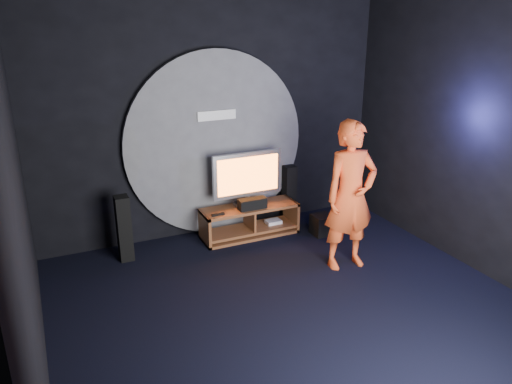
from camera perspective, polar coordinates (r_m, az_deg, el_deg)
floor at (r=5.52m, az=4.97°, el=-13.72°), size 5.00×5.00×0.00m
back_wall at (r=6.99m, az=-4.85°, el=9.14°), size 5.00×0.04×3.50m
left_wall at (r=4.17m, az=-25.68°, el=-0.26°), size 0.04×5.00×3.50m
right_wall at (r=6.38m, az=25.52°, el=6.24°), size 0.04×5.00×3.50m
wall_disc_panel at (r=7.04m, az=-4.58°, el=5.47°), size 2.60×0.11×2.60m
media_console at (r=7.17m, az=-0.68°, el=-3.54°), size 1.40×0.45×0.45m
tv at (r=6.98m, az=-0.98°, el=1.75°), size 1.02×0.22×0.77m
center_speaker at (r=6.96m, az=-0.43°, el=-1.34°), size 0.40×0.15×0.15m
remote at (r=6.78m, az=-4.36°, el=-2.58°), size 0.18×0.05×0.02m
tower_speaker_left at (r=6.62m, az=-14.85°, el=-4.05°), size 0.17×0.19×0.87m
tower_speaker_right at (r=7.63m, az=3.78°, el=-0.16°), size 0.17×0.19×0.87m
subwoofer at (r=7.29m, az=7.51°, el=-3.72°), size 0.27×0.27×0.29m
player at (r=6.18m, az=10.75°, el=-0.45°), size 0.71×0.49×1.87m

